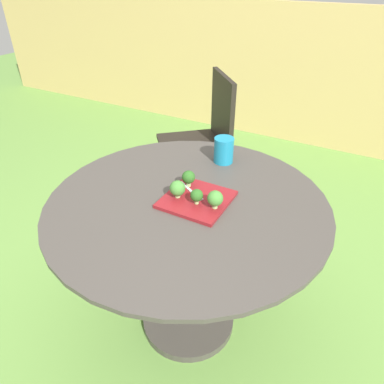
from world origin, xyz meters
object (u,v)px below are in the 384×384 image
Objects in this scene: drinking_glass at (224,151)px; fork at (192,193)px; salad_plate at (197,199)px; patio_chair at (206,132)px.

drinking_glass is 0.32m from fork.
drinking_glass is (-0.04, 0.34, 0.04)m from salad_plate.
salad_plate is 0.35m from drinking_glass.
drinking_glass is at bearing 92.29° from fork.
patio_chair is 6.37× the size of fork.
drinking_glass reaches higher than fork.
drinking_glass is at bearing -57.79° from patio_chair.
fork is at bearing 144.78° from salad_plate.
fork is at bearing -66.26° from patio_chair.
patio_chair is 1.10m from fork.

